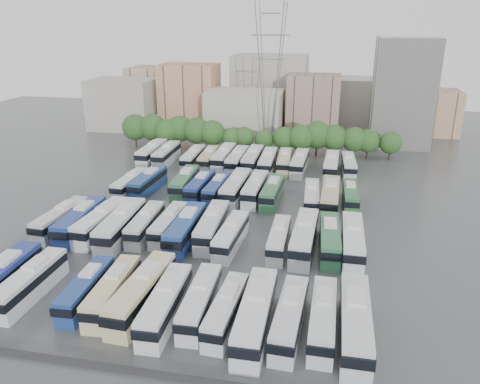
% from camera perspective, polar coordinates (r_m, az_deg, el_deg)
% --- Properties ---
extents(ground, '(220.00, 220.00, 0.00)m').
position_cam_1_polar(ground, '(73.15, -3.66, -3.94)').
color(ground, '#424447').
rests_on(ground, ground).
extents(parapet, '(56.00, 0.50, 0.50)m').
position_cam_1_polar(parapet, '(46.69, -14.79, -20.07)').
color(parapet, '#2D2D30').
rests_on(parapet, ground).
extents(tree_line, '(66.61, 7.78, 8.36)m').
position_cam_1_polar(tree_line, '(111.38, 0.51, 7.10)').
color(tree_line, black).
rests_on(tree_line, ground).
extents(city_buildings, '(102.00, 35.00, 20.00)m').
position_cam_1_polar(city_buildings, '(140.24, 0.95, 11.23)').
color(city_buildings, '#9E998E').
rests_on(city_buildings, ground).
extents(apartment_tower, '(14.00, 14.00, 26.00)m').
position_cam_1_polar(apartment_tower, '(124.55, 19.21, 11.37)').
color(apartment_tower, silver).
rests_on(apartment_tower, ground).
extents(electricity_pylon, '(9.00, 6.91, 33.83)m').
position_cam_1_polar(electricity_pylon, '(115.94, 3.69, 14.66)').
color(electricity_pylon, slate).
rests_on(electricity_pylon, ground).
extents(bus_r0_s2, '(2.64, 11.97, 3.75)m').
position_cam_1_polar(bus_r0_s2, '(59.31, -24.21, -10.00)').
color(bus_r0_s2, silver).
rests_on(bus_r0_s2, ground).
extents(bus_r0_s4, '(2.87, 10.97, 3.41)m').
position_cam_1_polar(bus_r0_s4, '(56.18, -18.24, -11.11)').
color(bus_r0_s4, navy).
rests_on(bus_r0_s4, ground).
extents(bus_r0_s5, '(3.15, 11.78, 3.66)m').
position_cam_1_polar(bus_r0_s5, '(54.70, -15.24, -11.53)').
color(bus_r0_s5, beige).
rests_on(bus_r0_s5, ground).
extents(bus_r0_s6, '(3.46, 13.34, 4.15)m').
position_cam_1_polar(bus_r0_s6, '(53.28, -11.84, -11.83)').
color(bus_r0_s6, beige).
rests_on(bus_r0_s6, ground).
extents(bus_r0_s7, '(3.06, 12.31, 3.84)m').
position_cam_1_polar(bus_r0_s7, '(51.19, -9.07, -13.29)').
color(bus_r0_s7, silver).
rests_on(bus_r0_s7, ground).
extents(bus_r0_s8, '(2.88, 11.55, 3.60)m').
position_cam_1_polar(bus_r0_s8, '(51.42, -4.89, -13.07)').
color(bus_r0_s8, silver).
rests_on(bus_r0_s8, ground).
extents(bus_r0_s9, '(2.91, 11.09, 3.45)m').
position_cam_1_polar(bus_r0_s9, '(50.06, -1.67, -14.13)').
color(bus_r0_s9, silver).
rests_on(bus_r0_s9, ground).
extents(bus_r0_s10, '(3.05, 13.41, 4.20)m').
position_cam_1_polar(bus_r0_s10, '(48.72, 1.91, -14.69)').
color(bus_r0_s10, silver).
rests_on(bus_r0_s10, ground).
extents(bus_r0_s11, '(3.10, 11.83, 3.68)m').
position_cam_1_polar(bus_r0_s11, '(49.05, 6.07, -14.91)').
color(bus_r0_s11, silver).
rests_on(bus_r0_s11, ground).
extents(bus_r0_s12, '(2.65, 11.64, 3.65)m').
position_cam_1_polar(bus_r0_s12, '(49.42, 10.07, -14.86)').
color(bus_r0_s12, silver).
rests_on(bus_r0_s12, ground).
extents(bus_r0_s13, '(2.93, 13.42, 4.21)m').
position_cam_1_polar(bus_r0_s13, '(49.01, 13.87, -15.12)').
color(bus_r0_s13, silver).
rests_on(bus_r0_s13, ground).
extents(bus_r1_s0, '(3.20, 12.04, 3.74)m').
position_cam_1_polar(bus_r1_s0, '(75.38, -20.99, -3.05)').
color(bus_r1_s0, silver).
rests_on(bus_r1_s0, ground).
extents(bus_r1_s1, '(3.33, 12.92, 4.02)m').
position_cam_1_polar(bus_r1_s1, '(73.32, -18.87, -3.32)').
color(bus_r1_s1, navy).
rests_on(bus_r1_s1, ground).
extents(bus_r1_s2, '(3.42, 13.02, 4.05)m').
position_cam_1_polar(bus_r1_s2, '(72.06, -16.52, -3.45)').
color(bus_r1_s2, silver).
rests_on(bus_r1_s2, ground).
extents(bus_r1_s3, '(3.62, 13.77, 4.28)m').
position_cam_1_polar(bus_r1_s3, '(69.88, -14.32, -3.89)').
color(bus_r1_s3, silver).
rests_on(bus_r1_s3, ground).
extents(bus_r1_s4, '(3.10, 11.70, 3.64)m').
position_cam_1_polar(bus_r1_s4, '(70.22, -11.47, -3.81)').
color(bus_r1_s4, silver).
rests_on(bus_r1_s4, ground).
extents(bus_r1_s5, '(2.51, 11.48, 3.60)m').
position_cam_1_polar(bus_r1_s5, '(69.58, -8.65, -3.87)').
color(bus_r1_s5, silver).
rests_on(bus_r1_s5, ground).
extents(bus_r1_s6, '(3.05, 13.10, 4.10)m').
position_cam_1_polar(bus_r1_s6, '(67.23, -6.63, -4.43)').
color(bus_r1_s6, navy).
rests_on(bus_r1_s6, ground).
extents(bus_r1_s7, '(3.25, 12.93, 4.03)m').
position_cam_1_polar(bus_r1_s7, '(67.82, -3.42, -4.13)').
color(bus_r1_s7, silver).
rests_on(bus_r1_s7, ground).
extents(bus_r1_s8, '(3.12, 11.72, 3.64)m').
position_cam_1_polar(bus_r1_s8, '(65.29, -1.10, -5.29)').
color(bus_r1_s8, silver).
rests_on(bus_r1_s8, ground).
extents(bus_r1_s10, '(2.45, 10.89, 3.41)m').
position_cam_1_polar(bus_r1_s10, '(64.81, 4.77, -5.68)').
color(bus_r1_s10, silver).
rests_on(bus_r1_s10, ground).
extents(bus_r1_s11, '(3.31, 13.37, 4.17)m').
position_cam_1_polar(bus_r1_s11, '(64.84, 7.83, -5.43)').
color(bus_r1_s11, silver).
rests_on(bus_r1_s11, ground).
extents(bus_r1_s12, '(3.21, 12.38, 3.85)m').
position_cam_1_polar(bus_r1_s12, '(65.14, 10.89, -5.65)').
color(bus_r1_s12, '#2E6B45').
rests_on(bus_r1_s12, ground).
extents(bus_r1_s13, '(2.88, 12.95, 4.06)m').
position_cam_1_polar(bus_r1_s13, '(65.14, 13.56, -5.76)').
color(bus_r1_s13, silver).
rests_on(bus_r1_s13, ground).
extents(bus_r2_s1, '(2.96, 11.37, 3.54)m').
position_cam_1_polar(bus_r2_s1, '(88.10, -13.21, 1.04)').
color(bus_r2_s1, silver).
rests_on(bus_r2_s1, ground).
extents(bus_r2_s2, '(3.23, 12.20, 3.79)m').
position_cam_1_polar(bus_r2_s2, '(87.77, -11.11, 1.22)').
color(bus_r2_s2, navy).
rests_on(bus_r2_s2, ground).
extents(bus_r2_s4, '(3.37, 12.63, 3.93)m').
position_cam_1_polar(bus_r2_s4, '(86.31, -6.75, 1.19)').
color(bus_r2_s4, '#2D6A43').
rests_on(bus_r2_s4, ground).
extents(bus_r2_s5, '(2.84, 11.83, 3.70)m').
position_cam_1_polar(bus_r2_s5, '(84.30, -4.89, 0.71)').
color(bus_r2_s5, navy).
rests_on(bus_r2_s5, ground).
extents(bus_r2_s6, '(2.89, 11.45, 3.57)m').
position_cam_1_polar(bus_r2_s6, '(83.23, -2.80, 0.45)').
color(bus_r2_s6, navy).
rests_on(bus_r2_s6, ground).
extents(bus_r2_s7, '(3.29, 13.52, 4.22)m').
position_cam_1_polar(bus_r2_s7, '(82.58, -0.52, 0.55)').
color(bus_r2_s7, silver).
rests_on(bus_r2_s7, ground).
extents(bus_r2_s8, '(3.04, 12.60, 3.93)m').
position_cam_1_polar(bus_r2_s8, '(82.58, 1.86, 0.43)').
color(bus_r2_s8, silver).
rests_on(bus_r2_s8, ground).
extents(bus_r2_s9, '(3.03, 12.10, 3.77)m').
position_cam_1_polar(bus_r2_s9, '(81.39, 3.96, 0.03)').
color(bus_r2_s9, '#2E6D45').
rests_on(bus_r2_s9, ground).
extents(bus_r2_s11, '(3.01, 11.52, 3.58)m').
position_cam_1_polar(bus_r2_s11, '(80.24, 8.73, -0.54)').
color(bus_r2_s11, silver).
rests_on(bus_r2_s11, ground).
extents(bus_r2_s12, '(3.16, 13.21, 4.12)m').
position_cam_1_polar(bus_r2_s12, '(80.18, 10.94, -0.49)').
color(bus_r2_s12, tan).
rests_on(bus_r2_s12, ground).
extents(bus_r2_s13, '(2.71, 11.17, 3.49)m').
position_cam_1_polar(bus_r2_s13, '(81.99, 13.31, -0.44)').
color(bus_r2_s13, '#2B6638').
rests_on(bus_r2_s13, ground).
extents(bus_r3_s0, '(3.01, 13.24, 4.15)m').
position_cam_1_polar(bus_r3_s0, '(106.73, -10.68, 4.77)').
color(bus_r3_s0, silver).
rests_on(bus_r3_s0, ground).
extents(bus_r3_s1, '(3.00, 12.68, 3.96)m').
position_cam_1_polar(bus_r3_s1, '(105.23, -8.93, 4.60)').
color(bus_r3_s1, silver).
rests_on(bus_r3_s1, ground).
extents(bus_r3_s3, '(2.89, 12.02, 3.75)m').
position_cam_1_polar(bus_r3_s3, '(102.05, -5.74, 4.19)').
color(bus_r3_s3, silver).
rests_on(bus_r3_s3, ground).
extents(bus_r3_s4, '(3.07, 11.92, 3.71)m').
position_cam_1_polar(bus_r3_s4, '(101.45, -3.84, 4.14)').
color(bus_r3_s4, '#C2B385').
rests_on(bus_r3_s4, ground).
extents(bus_r3_s5, '(2.89, 13.10, 4.11)m').
position_cam_1_polar(bus_r3_s5, '(101.56, -1.99, 4.31)').
color(bus_r3_s5, silver).
rests_on(bus_r3_s5, ground).
extents(bus_r3_s6, '(2.94, 12.96, 4.06)m').
position_cam_1_polar(bus_r3_s6, '(99.42, -0.32, 3.95)').
color(bus_r3_s6, silver).
rests_on(bus_r3_s6, ground).
extents(bus_r3_s7, '(2.92, 13.24, 4.15)m').
position_cam_1_polar(bus_r3_s7, '(99.58, 1.55, 4.00)').
color(bus_r3_s7, silver).
rests_on(bus_r3_s7, ground).
extents(bus_r3_s8, '(3.09, 12.87, 4.02)m').
position_cam_1_polar(bus_r3_s8, '(98.29, 3.42, 3.71)').
color(bus_r3_s8, silver).
rests_on(bus_r3_s8, ground).
extents(bus_r3_s9, '(3.21, 12.29, 3.82)m').
position_cam_1_polar(bus_r3_s9, '(99.18, 5.45, 3.75)').
color(bus_r3_s9, '#CBC08B').
rests_on(bus_r3_s9, ground).
extents(bus_r3_s10, '(3.21, 12.59, 3.92)m').
position_cam_1_polar(bus_r3_s10, '(98.41, 7.27, 3.57)').
color(bus_r3_s10, silver).
rests_on(bus_r3_s10, ground).
extents(bus_r3_s12, '(3.20, 12.90, 4.02)m').
position_cam_1_polar(bus_r3_s12, '(97.70, 11.07, 3.26)').
color(bus_r3_s12, silver).
rests_on(bus_r3_s12, ground).
extents(bus_r3_s13, '(3.09, 11.80, 3.67)m').
position_cam_1_polar(bus_r3_s13, '(98.98, 13.11, 3.22)').
color(bus_r3_s13, silver).
rests_on(bus_r3_s13, ground).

